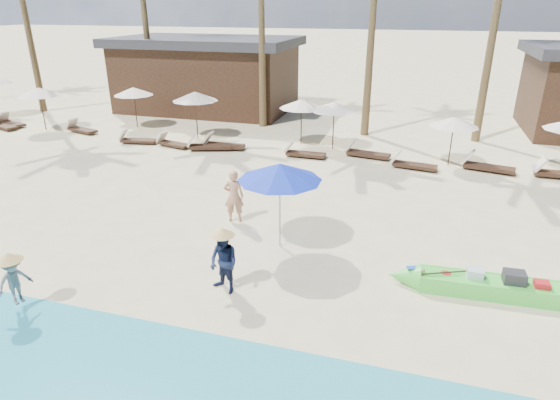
% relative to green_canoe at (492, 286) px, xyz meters
% --- Properties ---
extents(ground, '(240.00, 240.00, 0.00)m').
position_rel_green_canoe_xyz_m(ground, '(-6.68, -0.59, -0.22)').
color(ground, beige).
rests_on(ground, ground).
extents(green_canoe, '(5.15, 0.81, 0.66)m').
position_rel_green_canoe_xyz_m(green_canoe, '(0.00, 0.00, 0.00)').
color(green_canoe, green).
rests_on(green_canoe, ground).
extents(tourist, '(0.68, 0.53, 1.63)m').
position_rel_green_canoe_xyz_m(tourist, '(-7.06, 2.01, 0.60)').
color(tourist, tan).
rests_on(tourist, ground).
extents(vendor_green, '(0.90, 0.82, 1.50)m').
position_rel_green_canoe_xyz_m(vendor_green, '(-5.88, -1.59, 0.53)').
color(vendor_green, '#151D3B').
rests_on(vendor_green, ground).
extents(vendor_yellow, '(0.62, 0.80, 1.09)m').
position_rel_green_canoe_xyz_m(vendor_yellow, '(-9.86, -3.50, 0.50)').
color(vendor_yellow, gray).
rests_on(vendor_yellow, ground).
extents(blue_umbrella, '(2.21, 2.21, 2.38)m').
position_rel_green_canoe_xyz_m(blue_umbrella, '(-5.29, 0.87, 1.93)').
color(blue_umbrella, '#99999E').
rests_on(blue_umbrella, ground).
extents(lounger_1_right, '(1.92, 1.11, 0.62)m').
position_rel_green_canoe_xyz_m(lounger_1_right, '(-23.08, 9.18, -0.01)').
color(lounger_1_right, '#3C2718').
rests_on(lounger_1_right, ground).
extents(resort_parasol_2, '(2.13, 2.13, 2.19)m').
position_rel_green_canoe_xyz_m(resort_parasol_2, '(-20.76, 9.67, 1.76)').
color(resort_parasol_2, '#3C2718').
rests_on(resort_parasol_2, ground).
extents(lounger_2_left, '(1.92, 1.08, 0.62)m').
position_rel_green_canoe_xyz_m(lounger_2_left, '(-23.15, 9.79, -0.01)').
color(lounger_2_left, '#3C2718').
rests_on(lounger_2_left, ground).
extents(resort_parasol_3, '(2.05, 2.05, 2.11)m').
position_rel_green_canoe_xyz_m(resort_parasol_3, '(-16.46, 11.55, 1.68)').
color(resort_parasol_3, '#3C2718').
rests_on(resort_parasol_3, ground).
extents(lounger_3_left, '(1.88, 1.00, 0.61)m').
position_rel_green_canoe_xyz_m(lounger_3_left, '(-18.58, 9.68, -0.02)').
color(lounger_3_left, '#3C2718').
rests_on(lounger_3_left, ground).
extents(lounger_3_right, '(1.84, 0.85, 0.60)m').
position_rel_green_canoe_xyz_m(lounger_3_right, '(-14.72, 8.70, -0.02)').
color(lounger_3_right, '#3C2718').
rests_on(lounger_3_right, ground).
extents(resort_parasol_4, '(2.20, 2.20, 2.26)m').
position_rel_green_canoe_xyz_m(resort_parasol_4, '(-12.38, 10.48, 1.82)').
color(resort_parasol_4, '#3C2718').
rests_on(resort_parasol_4, ground).
extents(lounger_4_left, '(1.76, 0.91, 0.57)m').
position_rel_green_canoe_xyz_m(lounger_4_left, '(-12.82, 8.69, -0.03)').
color(lounger_4_left, '#3C2718').
rests_on(lounger_4_left, ground).
extents(lounger_4_right, '(1.92, 0.61, 0.65)m').
position_rel_green_canoe_xyz_m(lounger_4_right, '(-10.49, 9.06, -0.00)').
color(lounger_4_right, '#3C2718').
rests_on(lounger_4_right, ground).
extents(resort_parasol_5, '(2.06, 2.06, 2.12)m').
position_rel_green_canoe_xyz_m(resort_parasol_5, '(-7.19, 10.79, 1.69)').
color(resort_parasol_5, '#3C2718').
rests_on(resort_parasol_5, ground).
extents(lounger_5_left, '(2.08, 1.18, 0.68)m').
position_rel_green_canoe_xyz_m(lounger_5_left, '(-11.00, 8.64, 0.01)').
color(lounger_5_left, '#3C2718').
rests_on(lounger_5_left, ground).
extents(resort_parasol_6, '(2.08, 2.08, 2.14)m').
position_rel_green_canoe_xyz_m(resort_parasol_6, '(-5.63, 10.51, 1.71)').
color(resort_parasol_6, '#3C2718').
rests_on(resort_parasol_6, ground).
extents(lounger_6_left, '(1.79, 0.59, 0.60)m').
position_rel_green_canoe_xyz_m(lounger_6_left, '(-6.62, 8.86, -0.02)').
color(lounger_6_left, '#3C2718').
rests_on(lounger_6_left, ground).
extents(lounger_6_right, '(1.99, 0.90, 0.65)m').
position_rel_green_canoe_xyz_m(lounger_6_right, '(-4.03, 9.61, -0.00)').
color(lounger_6_right, '#3C2718').
rests_on(lounger_6_right, ground).
extents(resort_parasol_7, '(1.94, 1.94, 2.00)m').
position_rel_green_canoe_xyz_m(resort_parasol_7, '(-0.62, 9.50, 1.58)').
color(resort_parasol_7, '#3C2718').
rests_on(resort_parasol_7, ground).
extents(lounger_7_left, '(1.86, 0.82, 0.61)m').
position_rel_green_canoe_xyz_m(lounger_7_left, '(-2.07, 8.62, -0.02)').
color(lounger_7_left, '#3C2718').
rests_on(lounger_7_left, ground).
extents(lounger_7_right, '(2.06, 1.02, 0.67)m').
position_rel_green_canoe_xyz_m(lounger_7_right, '(0.76, 9.16, 0.00)').
color(lounger_7_right, '#3C2718').
rests_on(lounger_7_right, ground).
extents(lounger_8_left, '(1.94, 0.60, 0.66)m').
position_rel_green_canoe_xyz_m(lounger_8_left, '(3.29, 9.06, -0.00)').
color(lounger_8_left, '#3C2718').
rests_on(lounger_8_left, ground).
extents(pavilion_west, '(10.80, 6.60, 4.30)m').
position_rel_green_canoe_xyz_m(pavilion_west, '(-14.68, 16.91, 1.97)').
color(pavilion_west, '#3C2718').
rests_on(pavilion_west, ground).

